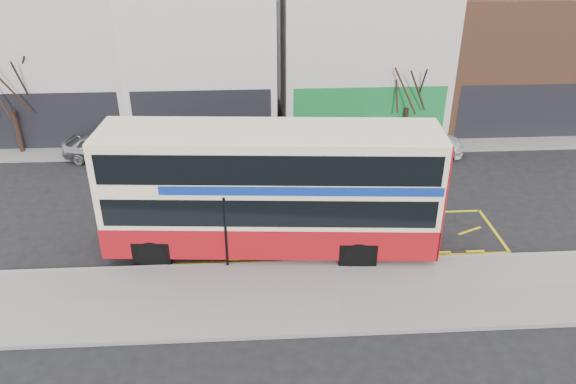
{
  "coord_description": "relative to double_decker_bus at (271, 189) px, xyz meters",
  "views": [
    {
      "loc": [
        -2.59,
        -17.53,
        12.14
      ],
      "look_at": [
        -1.45,
        2.0,
        1.82
      ],
      "focal_mm": 35.0,
      "sensor_mm": 36.0,
      "label": 1
    }
  ],
  "objects": [
    {
      "name": "road_markings",
      "position": [
        2.13,
        0.78,
        -2.57
      ],
      "size": [
        14.0,
        3.4,
        0.01
      ],
      "primitive_type": null,
      "color": "#DBC40B",
      "rests_on": "ground"
    },
    {
      "name": "car_silver",
      "position": [
        -8.22,
        8.6,
        -1.83
      ],
      "size": [
        4.67,
        2.88,
        1.49
      ],
      "primitive_type": "imported",
      "rotation": [
        0.0,
        0.0,
        1.29
      ],
      "color": "#9A9B9F",
      "rests_on": "ground"
    },
    {
      "name": "pavement",
      "position": [
        2.13,
        -3.12,
        -2.5
      ],
      "size": [
        40.0,
        4.0,
        0.15
      ],
      "primitive_type": "cube",
      "color": "gray",
      "rests_on": "ground"
    },
    {
      "name": "terrace_far_left",
      "position": [
        -11.37,
        14.16,
        2.25
      ],
      "size": [
        8.0,
        8.01,
        10.8
      ],
      "color": "beige",
      "rests_on": "ground"
    },
    {
      "name": "double_decker_bus",
      "position": [
        0.0,
        0.0,
        0.0
      ],
      "size": [
        12.43,
        3.69,
        4.9
      ],
      "rotation": [
        0.0,
        0.0,
        -0.07
      ],
      "color": "#F7E3BC",
      "rests_on": "ground"
    },
    {
      "name": "terrace_left",
      "position": [
        -3.37,
        14.16,
        2.75
      ],
      "size": [
        8.0,
        8.01,
        11.8
      ],
      "color": "beige",
      "rests_on": "ground"
    },
    {
      "name": "kerb",
      "position": [
        2.13,
        -1.2,
        -2.5
      ],
      "size": [
        40.0,
        0.15,
        0.15
      ],
      "primitive_type": "cube",
      "color": "gray",
      "rests_on": "ground"
    },
    {
      "name": "street_tree_right",
      "position": [
        7.6,
        9.99,
        1.23
      ],
      "size": [
        2.59,
        2.59,
        5.59
      ],
      "color": "#321E16",
      "rests_on": "ground"
    },
    {
      "name": "far_pavement",
      "position": [
        2.13,
        10.18,
        -2.5
      ],
      "size": [
        50.0,
        3.0,
        0.15
      ],
      "primitive_type": "cube",
      "color": "gray",
      "rests_on": "ground"
    },
    {
      "name": "bus_stop_post",
      "position": [
        -1.62,
        -1.24,
        -0.72
      ],
      "size": [
        0.71,
        0.13,
        2.82
      ],
      "rotation": [
        0.0,
        0.0,
        0.07
      ],
      "color": "black",
      "rests_on": "pavement"
    },
    {
      "name": "car_white",
      "position": [
        7.89,
        8.8,
        -1.84
      ],
      "size": [
        5.37,
        3.02,
        1.47
      ],
      "primitive_type": "imported",
      "rotation": [
        0.0,
        0.0,
        1.37
      ],
      "color": "white",
      "rests_on": "ground"
    },
    {
      "name": "car_grey",
      "position": [
        3.27,
        8.85,
        -1.87
      ],
      "size": [
        4.47,
        2.17,
        1.41
      ],
      "primitive_type": "imported",
      "rotation": [
        0.0,
        0.0,
        1.41
      ],
      "color": "#43454C",
      "rests_on": "ground"
    },
    {
      "name": "terrace_green_shop",
      "position": [
        5.63,
        14.16,
        2.5
      ],
      "size": [
        9.0,
        8.01,
        11.3
      ],
      "color": "beige",
      "rests_on": "ground"
    },
    {
      "name": "terrace_right",
      "position": [
        14.63,
        14.16,
        2.0
      ],
      "size": [
        9.0,
        8.01,
        10.3
      ],
      "color": "brown",
      "rests_on": "ground"
    },
    {
      "name": "street_tree_left",
      "position": [
        -12.96,
        9.83,
        1.92
      ],
      "size": [
        3.05,
        3.05,
        6.58
      ],
      "color": "#321E16",
      "rests_on": "ground"
    },
    {
      "name": "ground",
      "position": [
        2.13,
        -0.82,
        -2.58
      ],
      "size": [
        120.0,
        120.0,
        0.0
      ],
      "primitive_type": "plane",
      "color": "black",
      "rests_on": "ground"
    }
  ]
}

